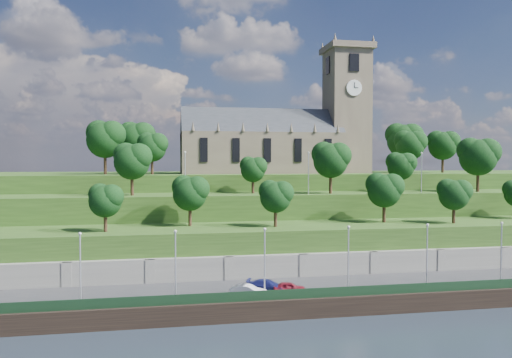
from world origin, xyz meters
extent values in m
plane|color=black|center=(0.00, 0.00, 0.00)|extent=(320.00, 320.00, 0.00)
cube|color=#2D2D30|center=(0.00, 6.00, 1.00)|extent=(160.00, 12.00, 2.00)
cube|color=black|center=(0.00, -0.05, 1.10)|extent=(160.00, 0.50, 2.20)
cube|color=#15311B|center=(0.00, 0.60, 2.60)|extent=(160.00, 0.10, 1.20)
cube|color=slate|center=(0.00, 12.00, 2.50)|extent=(160.00, 2.00, 5.00)
cube|color=slate|center=(-35.00, 11.20, 2.50)|extent=(1.20, 0.60, 5.00)
cube|color=slate|center=(-25.00, 11.20, 2.50)|extent=(1.20, 0.60, 5.00)
cube|color=slate|center=(-15.00, 11.20, 2.50)|extent=(1.20, 0.60, 5.00)
cube|color=slate|center=(-5.00, 11.20, 2.50)|extent=(1.20, 0.60, 5.00)
cube|color=slate|center=(5.00, 11.20, 2.50)|extent=(1.20, 0.60, 5.00)
cube|color=slate|center=(15.00, 11.20, 2.50)|extent=(1.20, 0.60, 5.00)
cube|color=slate|center=(25.00, 11.20, 2.50)|extent=(1.20, 0.60, 5.00)
cube|color=#264517|center=(0.00, 18.00, 4.00)|extent=(160.00, 12.00, 8.00)
cube|color=#264517|center=(0.00, 29.00, 6.00)|extent=(160.00, 10.00, 12.00)
cube|color=#264517|center=(0.00, 50.00, 7.50)|extent=(160.00, 32.00, 15.00)
cube|color=brown|center=(-4.00, 46.00, 19.00)|extent=(32.00, 12.00, 8.00)
cube|color=#272A2F|center=(-4.00, 46.00, 23.00)|extent=(32.00, 10.18, 10.18)
cone|color=brown|center=(-18.00, 40.00, 23.90)|extent=(0.70, 0.70, 1.80)
cone|color=brown|center=(-13.33, 40.00, 23.90)|extent=(0.70, 0.70, 1.80)
cone|color=brown|center=(-8.67, 40.00, 23.90)|extent=(0.70, 0.70, 1.80)
cone|color=brown|center=(-4.00, 40.00, 23.90)|extent=(0.70, 0.70, 1.80)
cone|color=brown|center=(0.67, 40.00, 23.90)|extent=(0.70, 0.70, 1.80)
cone|color=brown|center=(5.33, 40.00, 23.90)|extent=(0.70, 0.70, 1.80)
cone|color=brown|center=(10.00, 40.00, 23.90)|extent=(0.70, 0.70, 1.80)
cube|color=black|center=(-16.00, 39.92, 19.50)|extent=(1.40, 0.25, 4.50)
cube|color=black|center=(-10.00, 39.92, 19.50)|extent=(1.40, 0.25, 4.50)
cube|color=black|center=(-4.00, 39.92, 19.50)|extent=(1.40, 0.25, 4.50)
cube|color=black|center=(2.00, 39.92, 19.50)|extent=(1.40, 0.25, 4.50)
cube|color=black|center=(8.00, 39.92, 19.50)|extent=(1.40, 0.25, 4.50)
cube|color=brown|center=(14.00, 46.00, 27.50)|extent=(8.00, 8.00, 25.00)
cube|color=brown|center=(14.00, 46.00, 40.60)|extent=(9.20, 9.20, 1.20)
cone|color=brown|center=(10.00, 42.00, 41.80)|extent=(0.80, 0.80, 1.60)
cone|color=brown|center=(10.00, 50.00, 41.80)|extent=(0.80, 0.80, 1.60)
cone|color=brown|center=(18.00, 42.00, 41.80)|extent=(0.80, 0.80, 1.60)
cone|color=brown|center=(18.00, 50.00, 41.80)|extent=(0.80, 0.80, 1.60)
cube|color=black|center=(14.00, 41.92, 37.00)|extent=(2.00, 0.25, 3.50)
cube|color=black|center=(14.00, 50.08, 37.00)|extent=(2.00, 0.25, 3.50)
cube|color=black|center=(9.92, 46.00, 37.00)|extent=(0.25, 2.00, 3.50)
cube|color=black|center=(18.08, 46.00, 37.00)|extent=(0.25, 2.00, 3.50)
cylinder|color=white|center=(14.00, 41.88, 32.00)|extent=(3.20, 0.30, 3.20)
cylinder|color=white|center=(18.12, 46.00, 32.00)|extent=(0.30, 3.20, 3.20)
cube|color=black|center=(14.00, 41.70, 32.50)|extent=(0.12, 0.05, 1.10)
cube|color=black|center=(14.40, 41.70, 32.00)|extent=(0.80, 0.05, 0.12)
cylinder|color=#311E13|center=(-30.94, 16.00, 9.39)|extent=(0.48, 0.48, 2.78)
sphere|color=black|center=(-30.94, 16.00, 12.08)|extent=(4.33, 4.33, 4.33)
sphere|color=black|center=(-30.07, 15.57, 12.73)|extent=(3.25, 3.25, 3.25)
sphere|color=black|center=(-31.69, 16.54, 12.95)|extent=(3.03, 3.03, 3.03)
cylinder|color=#311E13|center=(-19.56, 20.00, 9.59)|extent=(0.50, 0.50, 3.18)
sphere|color=black|center=(-19.56, 20.00, 12.67)|extent=(4.95, 4.95, 4.95)
sphere|color=black|center=(-18.57, 19.51, 13.41)|extent=(3.71, 3.71, 3.71)
sphere|color=black|center=(-20.42, 20.62, 13.65)|extent=(3.46, 3.46, 3.46)
cylinder|color=#311E13|center=(-7.52, 17.00, 9.45)|extent=(0.49, 0.49, 2.89)
sphere|color=black|center=(-7.52, 17.00, 12.24)|extent=(4.50, 4.50, 4.50)
sphere|color=black|center=(-6.62, 16.55, 12.92)|extent=(3.37, 3.37, 3.37)
sphere|color=black|center=(-8.31, 17.56, 13.14)|extent=(3.15, 3.15, 3.15)
cylinder|color=#311E13|center=(10.02, 19.00, 9.65)|extent=(0.51, 0.51, 3.30)
sphere|color=black|center=(10.02, 19.00, 12.84)|extent=(5.13, 5.13, 5.13)
sphere|color=black|center=(11.05, 18.49, 13.61)|extent=(3.85, 3.85, 3.85)
sphere|color=black|center=(9.13, 19.64, 13.87)|extent=(3.59, 3.59, 3.59)
cylinder|color=#311E13|center=(19.90, 16.00, 9.45)|extent=(0.49, 0.49, 2.91)
sphere|color=black|center=(19.90, 16.00, 12.26)|extent=(4.52, 4.52, 4.52)
sphere|color=black|center=(20.80, 15.55, 12.94)|extent=(3.39, 3.39, 3.39)
sphere|color=black|center=(19.11, 16.57, 13.17)|extent=(3.17, 3.17, 3.17)
sphere|color=black|center=(33.14, 20.53, 12.82)|extent=(2.95, 2.95, 2.95)
cylinder|color=#311E13|center=(-28.21, 28.00, 13.80)|extent=(0.52, 0.52, 3.60)
sphere|color=black|center=(-28.21, 28.00, 17.28)|extent=(5.60, 5.60, 5.60)
sphere|color=black|center=(-27.09, 27.44, 18.12)|extent=(4.20, 4.20, 4.20)
sphere|color=black|center=(-29.19, 28.70, 18.40)|extent=(3.92, 3.92, 3.92)
cylinder|color=#311E13|center=(-8.53, 30.00, 13.34)|extent=(0.48, 0.48, 2.68)
sphere|color=black|center=(-8.53, 30.00, 15.93)|extent=(4.17, 4.17, 4.17)
sphere|color=black|center=(-7.69, 29.58, 16.56)|extent=(3.13, 3.13, 3.13)
sphere|color=black|center=(-9.26, 30.52, 16.77)|extent=(2.92, 2.92, 2.92)
cylinder|color=#311E13|center=(4.13, 27.00, 13.87)|extent=(0.53, 0.53, 3.74)
sphere|color=black|center=(4.13, 27.00, 17.48)|extent=(5.82, 5.82, 5.82)
sphere|color=black|center=(5.29, 26.42, 18.36)|extent=(4.36, 4.36, 4.36)
sphere|color=black|center=(3.11, 27.73, 18.65)|extent=(4.07, 4.07, 4.07)
cylinder|color=#311E13|center=(17.71, 29.00, 13.51)|extent=(0.49, 0.49, 3.02)
sphere|color=black|center=(17.71, 29.00, 16.43)|extent=(4.70, 4.70, 4.70)
sphere|color=black|center=(18.65, 28.53, 17.14)|extent=(3.53, 3.53, 3.53)
sphere|color=black|center=(16.88, 29.59, 17.37)|extent=(3.29, 3.29, 3.29)
cylinder|color=#311E13|center=(31.36, 27.00, 14.07)|extent=(0.54, 0.54, 4.14)
sphere|color=black|center=(31.36, 27.00, 18.07)|extent=(6.44, 6.44, 6.44)
sphere|color=black|center=(32.65, 26.36, 19.04)|extent=(4.83, 4.83, 4.83)
sphere|color=black|center=(30.23, 27.80, 19.36)|extent=(4.51, 4.51, 4.51)
cylinder|color=#311E13|center=(-33.86, 42.00, 17.14)|extent=(0.55, 0.55, 4.29)
sphere|color=black|center=(-33.86, 42.00, 21.29)|extent=(6.67, 6.67, 6.67)
sphere|color=black|center=(-32.53, 41.33, 22.29)|extent=(5.00, 5.00, 5.00)
sphere|color=black|center=(-35.03, 42.83, 22.62)|extent=(4.67, 4.67, 4.67)
cylinder|color=#311E13|center=(-28.69, 48.00, 17.20)|extent=(0.56, 0.56, 4.40)
sphere|color=black|center=(-28.69, 48.00, 21.45)|extent=(6.84, 6.84, 6.84)
sphere|color=black|center=(-27.32, 47.32, 22.47)|extent=(5.13, 5.13, 5.13)
sphere|color=black|center=(-29.89, 48.85, 22.81)|extent=(4.79, 4.79, 4.79)
cylinder|color=#311E13|center=(-25.41, 40.00, 16.65)|extent=(0.51, 0.51, 3.31)
sphere|color=black|center=(-25.41, 40.00, 19.85)|extent=(5.14, 5.14, 5.14)
sphere|color=black|center=(-24.38, 39.49, 20.62)|extent=(3.86, 3.86, 3.86)
sphere|color=black|center=(-26.31, 40.64, 20.88)|extent=(3.60, 3.60, 3.60)
cylinder|color=#311E13|center=(26.17, 42.00, 16.88)|extent=(0.53, 0.53, 3.76)
sphere|color=black|center=(26.17, 42.00, 20.52)|extent=(5.85, 5.85, 5.85)
sphere|color=black|center=(27.34, 41.41, 21.39)|extent=(4.39, 4.39, 4.39)
sphere|color=black|center=(25.15, 42.73, 21.69)|extent=(4.10, 4.10, 4.10)
cylinder|color=#311E13|center=(28.81, 50.00, 17.34)|extent=(0.57, 0.57, 4.69)
sphere|color=black|center=(28.81, 50.00, 21.87)|extent=(7.29, 7.29, 7.29)
sphere|color=black|center=(30.26, 49.27, 22.96)|extent=(5.47, 5.47, 5.47)
sphere|color=black|center=(27.53, 50.91, 23.33)|extent=(5.10, 5.10, 5.10)
cylinder|color=#311E13|center=(34.68, 44.00, 16.92)|extent=(0.53, 0.53, 3.84)
sphere|color=black|center=(34.68, 44.00, 20.64)|extent=(5.98, 5.98, 5.98)
sphere|color=black|center=(35.87, 43.40, 21.53)|extent=(4.48, 4.48, 4.48)
sphere|color=black|center=(33.63, 44.75, 21.83)|extent=(4.18, 4.18, 4.18)
cylinder|color=#B2B2B7|center=(-32.00, 2.50, 5.80)|extent=(0.16, 0.16, 7.59)
sphere|color=silver|center=(-32.00, 2.50, 9.71)|extent=(0.36, 0.36, 0.36)
cylinder|color=#B2B2B7|center=(-22.00, 2.50, 5.80)|extent=(0.16, 0.16, 7.59)
sphere|color=silver|center=(-22.00, 2.50, 9.71)|extent=(0.36, 0.36, 0.36)
cylinder|color=#B2B2B7|center=(-12.00, 2.50, 5.80)|extent=(0.16, 0.16, 7.59)
sphere|color=silver|center=(-12.00, 2.50, 9.71)|extent=(0.36, 0.36, 0.36)
cylinder|color=#B2B2B7|center=(-2.00, 2.50, 5.80)|extent=(0.16, 0.16, 7.59)
sphere|color=silver|center=(-2.00, 2.50, 9.71)|extent=(0.36, 0.36, 0.36)
cylinder|color=#B2B2B7|center=(8.00, 2.50, 5.80)|extent=(0.16, 0.16, 7.59)
sphere|color=silver|center=(8.00, 2.50, 9.71)|extent=(0.36, 0.36, 0.36)
cylinder|color=#B2B2B7|center=(18.00, 2.50, 5.80)|extent=(0.16, 0.16, 7.59)
sphere|color=silver|center=(18.00, 2.50, 9.71)|extent=(0.36, 0.36, 0.36)
cylinder|color=#B2B2B7|center=(-20.00, 26.00, 15.34)|extent=(0.16, 0.16, 6.68)
sphere|color=silver|center=(-20.00, 26.00, 18.80)|extent=(0.36, 0.36, 0.36)
cylinder|color=#B2B2B7|center=(0.00, 26.00, 15.34)|extent=(0.16, 0.16, 6.68)
sphere|color=silver|center=(0.00, 26.00, 18.80)|extent=(0.36, 0.36, 0.36)
cylinder|color=#B2B2B7|center=(20.00, 26.00, 15.34)|extent=(0.16, 0.16, 6.68)
sphere|color=silver|center=(20.00, 26.00, 18.80)|extent=(0.36, 0.36, 0.36)
imported|color=maroon|center=(-8.90, 3.37, 2.65)|extent=(4.05, 2.18, 1.31)
imported|color=silver|center=(-13.85, 2.60, 2.69)|extent=(4.41, 3.06, 1.38)
imported|color=navy|center=(-11.25, 4.38, 2.72)|extent=(5.33, 3.69, 1.43)
camera|label=1|loc=(-23.02, -52.60, 17.39)|focal=35.00mm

